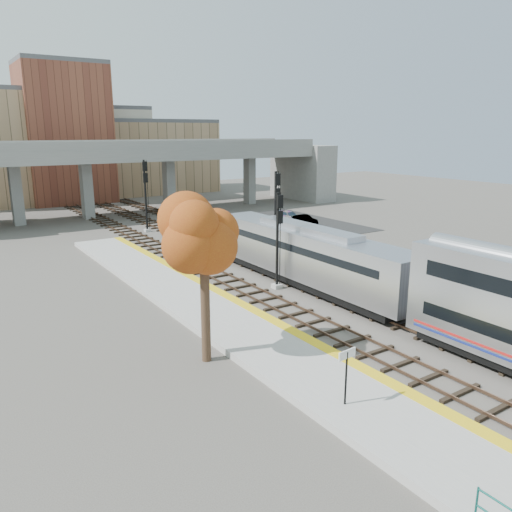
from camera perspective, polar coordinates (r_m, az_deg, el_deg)
ground at (r=29.50m, az=14.16°, el=-7.53°), size 160.00×160.00×0.00m
platform at (r=24.90m, az=2.59°, el=-10.81°), size 4.50×60.00×0.35m
yellow_strip at (r=25.90m, az=6.05°, el=-9.43°), size 0.70×60.00×0.01m
tracks at (r=38.98m, az=1.53°, el=-1.66°), size 10.70×95.00×0.25m
overpass at (r=68.34m, az=-11.61°, el=9.76°), size 54.00×12.00×9.50m
buildings_far at (r=87.60m, az=-19.39°, el=11.51°), size 43.00×21.00×20.60m
parking_lot at (r=58.70m, az=3.32°, el=3.64°), size 14.00×18.00×0.04m
locomotive at (r=35.01m, az=5.84°, el=0.18°), size 3.02×19.05×4.10m
signal_mast_near at (r=33.99m, az=2.51°, el=1.48°), size 0.60×0.64×6.67m
signal_mast_mid at (r=40.97m, az=2.28°, el=4.48°), size 0.60×0.64×7.52m
signal_mast_far at (r=54.94m, az=-12.49°, el=6.76°), size 0.60×0.64×7.72m
station_sign at (r=19.75m, az=10.31°, el=-12.23°), size 0.90×0.13×2.27m
tree at (r=22.49m, az=-6.04°, el=2.78°), size 3.60×3.60×8.46m
car_a at (r=51.75m, az=3.01°, el=2.91°), size 1.81×3.58×1.17m
car_b at (r=58.63m, az=5.58°, el=4.16°), size 1.56×3.49×1.11m
car_c at (r=60.73m, az=3.81°, el=4.56°), size 1.83×4.07×1.16m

